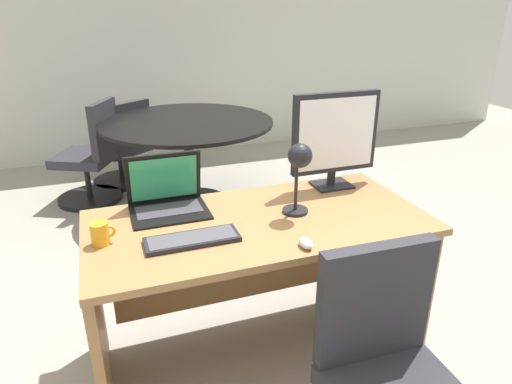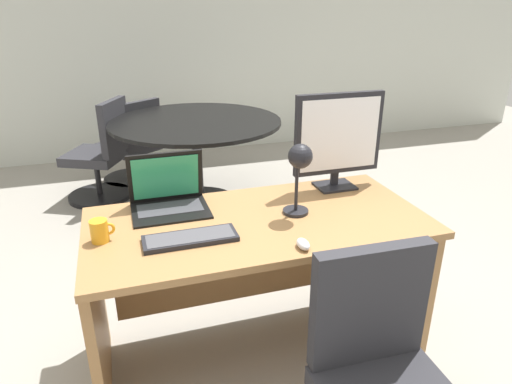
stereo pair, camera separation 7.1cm
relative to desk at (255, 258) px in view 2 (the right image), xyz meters
name	(u,v)px [view 2 (the right image)]	position (x,y,z in m)	size (l,w,h in m)	color
ground	(202,225)	(0.00, 1.45, -0.52)	(12.00, 12.00, 0.00)	gray
back_wall	(159,29)	(0.00, 3.53, 0.88)	(10.00, 0.10, 2.80)	silver
desk	(255,258)	(0.00, 0.00, 0.00)	(1.54, 0.75, 0.76)	#9E7042
monitor	(338,137)	(0.51, 0.20, 0.51)	(0.47, 0.16, 0.50)	black
laptop	(168,191)	(-0.37, 0.22, 0.31)	(0.36, 0.28, 0.27)	black
keyboard	(190,238)	(-0.33, -0.15, 0.24)	(0.39, 0.14, 0.02)	black
mouse	(303,244)	(0.09, -0.35, 0.25)	(0.05, 0.08, 0.04)	silver
desk_lamp	(299,165)	(0.19, -0.06, 0.48)	(0.12, 0.14, 0.34)	black
coffee_mug	(100,231)	(-0.68, -0.05, 0.28)	(0.10, 0.07, 0.10)	orange
meeting_table	(197,141)	(0.07, 1.87, 0.06)	(1.42, 1.42, 0.76)	black
meeting_chair_near	(133,151)	(-0.44, 2.60, -0.20)	(0.64, 0.65, 0.83)	black
meeting_chair_far	(102,160)	(-0.73, 2.26, -0.16)	(0.63, 0.62, 0.91)	black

